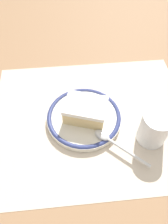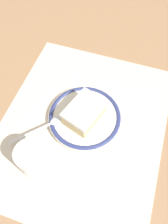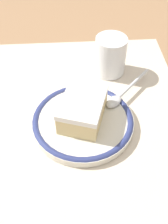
{
  "view_description": "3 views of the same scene",
  "coord_description": "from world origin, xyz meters",
  "px_view_note": "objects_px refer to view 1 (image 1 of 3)",
  "views": [
    {
      "loc": [
        0.05,
        0.33,
        0.48
      ],
      "look_at": [
        0.02,
        0.0,
        0.04
      ],
      "focal_mm": 35.42,
      "sensor_mm": 36.0,
      "label": 1
    },
    {
      "loc": [
        -0.25,
        -0.09,
        0.53
      ],
      "look_at": [
        0.02,
        0.0,
        0.04
      ],
      "focal_mm": 35.87,
      "sensor_mm": 36.0,
      "label": 2
    },
    {
      "loc": [
        0.36,
        -0.02,
        0.41
      ],
      "look_at": [
        0.02,
        0.0,
        0.04
      ],
      "focal_mm": 44.14,
      "sensor_mm": 36.0,
      "label": 3
    }
  ],
  "objects_px": {
    "plate": "(84,118)",
    "spoon": "(111,141)",
    "cup": "(154,130)",
    "cake_slice": "(85,109)"
  },
  "relations": [
    {
      "from": "plate",
      "to": "cup",
      "type": "distance_m",
      "value": 0.17
    },
    {
      "from": "plate",
      "to": "cake_slice",
      "type": "distance_m",
      "value": 0.03
    },
    {
      "from": "cake_slice",
      "to": "cup",
      "type": "height_order",
      "value": "cup"
    },
    {
      "from": "spoon",
      "to": "cup",
      "type": "bearing_deg",
      "value": -173.82
    },
    {
      "from": "plate",
      "to": "cup",
      "type": "bearing_deg",
      "value": 156.46
    },
    {
      "from": "cake_slice",
      "to": "spoon",
      "type": "bearing_deg",
      "value": 121.75
    },
    {
      "from": "plate",
      "to": "spoon",
      "type": "bearing_deg",
      "value": 125.67
    },
    {
      "from": "cake_slice",
      "to": "spoon",
      "type": "relative_size",
      "value": 1.0
    },
    {
      "from": "spoon",
      "to": "cake_slice",
      "type": "bearing_deg",
      "value": -58.25
    },
    {
      "from": "spoon",
      "to": "cup",
      "type": "relative_size",
      "value": 1.39
    }
  ]
}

